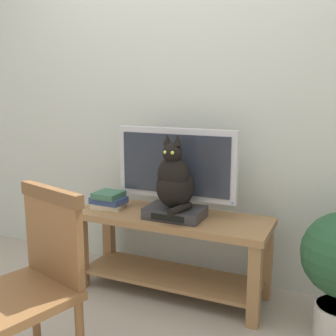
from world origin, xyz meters
The scene contains 8 objects.
ground_plane centered at (0.00, 0.00, 0.00)m, with size 12.00×12.00×0.00m, color gray.
back_wall centered at (0.00, 0.86, 1.40)m, with size 7.00×0.12×2.80m, color #B7BCB2.
tv_stand centered at (0.07, 0.47, 0.36)m, with size 1.27×0.45×0.54m.
tv centered at (0.07, 0.55, 0.83)m, with size 0.81×0.20×0.55m.
media_box centered at (0.11, 0.42, 0.57)m, with size 0.36×0.24×0.07m.
cat centered at (0.11, 0.41, 0.78)m, with size 0.23×0.32×0.46m.
wooden_chair centered at (-0.15, -0.55, 0.53)m, with size 0.53×0.53×0.91m.
book_stack centered at (-0.39, 0.44, 0.59)m, with size 0.23×0.20×0.11m.
Camera 1 is at (1.07, -1.84, 1.34)m, focal length 43.70 mm.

